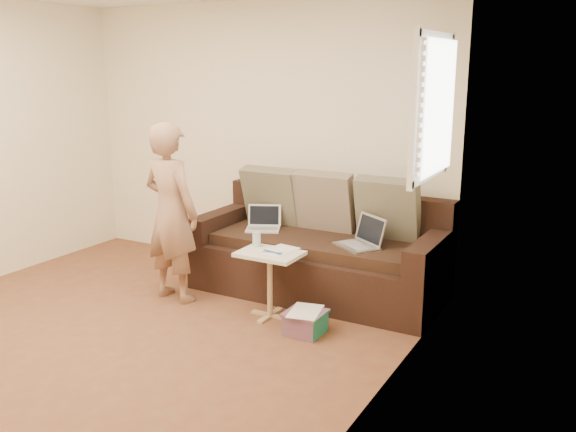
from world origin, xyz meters
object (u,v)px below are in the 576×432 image
object	(u,v)px
laptop_silver	(356,247)
laptop_white	(263,230)
side_table	(270,285)
person	(171,212)
striped_box	(305,322)
sofa	(318,247)
drinking_glass	(257,239)

from	to	relation	value
laptop_silver	laptop_white	xyz separation A→B (m)	(-0.96, 0.08, 0.00)
laptop_silver	side_table	world-z (taller)	laptop_silver
laptop_silver	person	xyz separation A→B (m)	(-1.46, -0.60, 0.25)
person	side_table	size ratio (longest dim) A/B	2.82
striped_box	sofa	bearing A→B (deg)	109.90
laptop_silver	striped_box	size ratio (longest dim) A/B	1.26
laptop_white	drinking_glass	xyz separation A→B (m)	(0.27, -0.54, 0.09)
laptop_silver	laptop_white	size ratio (longest dim) A/B	1.19
person	drinking_glass	world-z (taller)	person
laptop_silver	drinking_glass	distance (m)	0.83
sofa	laptop_silver	distance (m)	0.44
laptop_white	laptop_silver	bearing A→B (deg)	-30.62
laptop_silver	drinking_glass	bearing A→B (deg)	-112.74
drinking_glass	sofa	bearing A→B (deg)	64.71
person	striped_box	xyz separation A→B (m)	(1.35, -0.10, -0.68)
person	drinking_glass	distance (m)	0.80
side_table	striped_box	world-z (taller)	side_table
sofa	striped_box	distance (m)	0.94
drinking_glass	striped_box	size ratio (longest dim) A/B	0.42
striped_box	laptop_silver	bearing A→B (deg)	80.79
laptop_white	striped_box	xyz separation A→B (m)	(0.85, -0.79, -0.43)
sofa	person	xyz separation A→B (m)	(-1.05, -0.73, 0.35)
sofa	person	size ratio (longest dim) A/B	1.42
laptop_white	side_table	xyz separation A→B (m)	(0.45, -0.63, -0.25)
side_table	drinking_glass	bearing A→B (deg)	152.82
person	striped_box	world-z (taller)	person
laptop_white	person	size ratio (longest dim) A/B	0.20
laptop_silver	laptop_white	bearing A→B (deg)	-151.39
sofa	laptop_silver	world-z (taller)	sofa
laptop_silver	striped_box	world-z (taller)	laptop_silver
sofa	laptop_white	world-z (taller)	sofa
laptop_silver	side_table	size ratio (longest dim) A/B	0.66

